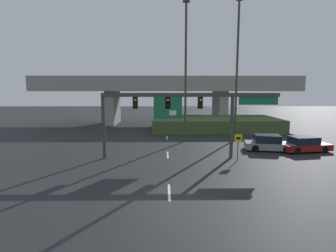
{
  "coord_description": "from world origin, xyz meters",
  "views": [
    {
      "loc": [
        -0.22,
        -12.21,
        5.58
      ],
      "look_at": [
        0.0,
        7.63,
        2.87
      ],
      "focal_mm": 28.0,
      "sensor_mm": 36.0,
      "label": 1
    }
  ],
  "objects_px": {
    "signal_gantry": "(183,106)",
    "speed_limit_sign": "(238,143)",
    "highway_light_pole_near": "(237,68)",
    "parked_sedan_mid_right": "(304,145)",
    "highway_light_pole_far": "(186,69)",
    "parked_sedan_near_right": "(268,143)"
  },
  "relations": [
    {
      "from": "highway_light_pole_near",
      "to": "parked_sedan_mid_right",
      "type": "height_order",
      "value": "highway_light_pole_near"
    },
    {
      "from": "signal_gantry",
      "to": "highway_light_pole_near",
      "type": "bearing_deg",
      "value": 50.65
    },
    {
      "from": "highway_light_pole_near",
      "to": "parked_sedan_mid_right",
      "type": "xyz_separation_m",
      "value": [
        4.92,
        -5.64,
        -7.34
      ]
    },
    {
      "from": "highway_light_pole_far",
      "to": "parked_sedan_mid_right",
      "type": "xyz_separation_m",
      "value": [
        10.56,
        -5.02,
        -7.13
      ]
    },
    {
      "from": "highway_light_pole_far",
      "to": "parked_sedan_mid_right",
      "type": "bearing_deg",
      "value": -25.44
    },
    {
      "from": "parked_sedan_near_right",
      "to": "signal_gantry",
      "type": "bearing_deg",
      "value": -151.13
    },
    {
      "from": "signal_gantry",
      "to": "parked_sedan_mid_right",
      "type": "bearing_deg",
      "value": 10.94
    },
    {
      "from": "highway_light_pole_near",
      "to": "parked_sedan_near_right",
      "type": "height_order",
      "value": "highway_light_pole_near"
    },
    {
      "from": "parked_sedan_near_right",
      "to": "parked_sedan_mid_right",
      "type": "xyz_separation_m",
      "value": [
        3.12,
        -0.49,
        -0.03
      ]
    },
    {
      "from": "signal_gantry",
      "to": "parked_sedan_mid_right",
      "type": "height_order",
      "value": "signal_gantry"
    },
    {
      "from": "speed_limit_sign",
      "to": "highway_light_pole_far",
      "type": "xyz_separation_m",
      "value": [
        -3.56,
        8.18,
        6.34
      ]
    },
    {
      "from": "signal_gantry",
      "to": "speed_limit_sign",
      "type": "height_order",
      "value": "signal_gantry"
    },
    {
      "from": "highway_light_pole_far",
      "to": "parked_sedan_near_right",
      "type": "height_order",
      "value": "highway_light_pole_far"
    },
    {
      "from": "parked_sedan_near_right",
      "to": "parked_sedan_mid_right",
      "type": "bearing_deg",
      "value": 1.76
    },
    {
      "from": "speed_limit_sign",
      "to": "parked_sedan_mid_right",
      "type": "bearing_deg",
      "value": 24.29
    },
    {
      "from": "parked_sedan_near_right",
      "to": "speed_limit_sign",
      "type": "bearing_deg",
      "value": -125.93
    },
    {
      "from": "parked_sedan_near_right",
      "to": "parked_sedan_mid_right",
      "type": "height_order",
      "value": "parked_sedan_near_right"
    },
    {
      "from": "signal_gantry",
      "to": "speed_limit_sign",
      "type": "bearing_deg",
      "value": -12.55
    },
    {
      "from": "parked_sedan_mid_right",
      "to": "parked_sedan_near_right",
      "type": "bearing_deg",
      "value": 161.18
    },
    {
      "from": "speed_limit_sign",
      "to": "highway_light_pole_far",
      "type": "height_order",
      "value": "highway_light_pole_far"
    },
    {
      "from": "signal_gantry",
      "to": "highway_light_pole_near",
      "type": "distance_m",
      "value": 10.76
    },
    {
      "from": "speed_limit_sign",
      "to": "parked_sedan_near_right",
      "type": "xyz_separation_m",
      "value": [
        3.87,
        3.65,
        -0.75
      ]
    }
  ]
}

